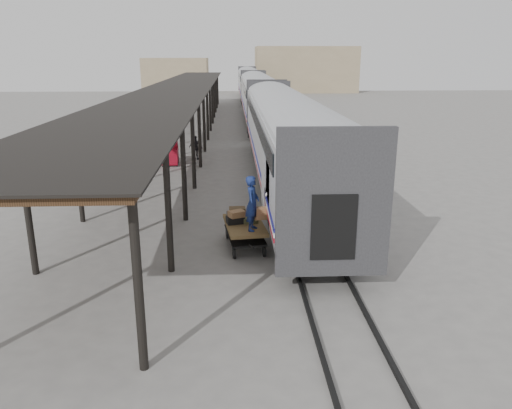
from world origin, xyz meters
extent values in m
plane|color=slate|center=(0.00, 0.00, 0.00)|extent=(160.00, 160.00, 0.00)
cube|color=silver|center=(3.20, 8.00, 2.60)|extent=(3.00, 24.00, 2.90)
cube|color=#28282B|center=(3.20, -3.90, 2.60)|extent=(3.04, 0.22, 3.50)
cube|color=black|center=(1.68, 8.00, 3.50)|extent=(0.04, 22.08, 0.65)
cube|color=black|center=(3.20, 8.00, 0.90)|extent=(2.55, 23.04, 0.50)
cube|color=silver|center=(3.20, 34.00, 2.60)|extent=(3.00, 24.00, 2.90)
cube|color=#28282B|center=(3.20, 22.10, 2.60)|extent=(3.04, 0.22, 3.50)
cube|color=black|center=(1.68, 34.00, 3.50)|extent=(0.04, 22.08, 0.65)
cube|color=black|center=(3.20, 34.00, 0.90)|extent=(2.55, 23.04, 0.50)
cube|color=silver|center=(3.20, 60.00, 2.60)|extent=(3.00, 24.00, 2.90)
cube|color=#28282B|center=(3.20, 48.10, 2.60)|extent=(3.04, 0.22, 3.50)
cube|color=black|center=(1.68, 60.00, 3.50)|extent=(0.04, 22.08, 0.65)
cube|color=black|center=(3.20, 60.00, 0.90)|extent=(2.55, 23.04, 0.50)
cube|color=black|center=(1.95, -0.50, 2.15)|extent=(0.50, 1.70, 2.00)
imported|color=white|center=(1.95, -0.50, 2.01)|extent=(0.72, 0.89, 1.72)
cube|color=olive|center=(1.55, -0.65, 1.40)|extent=(0.57, 0.25, 0.42)
cube|color=#422B19|center=(-3.40, 24.00, 4.00)|extent=(4.60, 64.00, 0.18)
cube|color=black|center=(-3.40, 24.00, 4.12)|extent=(4.90, 64.30, 0.06)
cylinder|color=black|center=(-5.45, 24.00, 2.00)|extent=(0.20, 0.20, 4.00)
cylinder|color=black|center=(-5.45, 55.00, 2.00)|extent=(0.20, 0.20, 4.00)
cylinder|color=black|center=(-1.35, -7.00, 2.00)|extent=(0.20, 0.20, 4.00)
cylinder|color=black|center=(-1.35, 24.00, 2.00)|extent=(0.20, 0.20, 4.00)
cylinder|color=black|center=(-1.35, 55.00, 2.00)|extent=(0.20, 0.20, 4.00)
cube|color=black|center=(2.48, 34.00, 0.06)|extent=(0.10, 150.00, 0.12)
cube|color=black|center=(3.92, 34.00, 0.06)|extent=(0.10, 150.00, 0.12)
cube|color=tan|center=(14.00, 78.00, 4.00)|extent=(18.00, 10.00, 8.00)
cube|color=tan|center=(-10.00, 82.00, 3.00)|extent=(12.00, 8.00, 6.00)
cube|color=brown|center=(0.96, -0.09, 0.80)|extent=(1.54, 2.54, 0.12)
cube|color=black|center=(0.96, -0.09, 0.45)|extent=(1.43, 2.42, 0.06)
cylinder|color=black|center=(0.58, -1.09, 0.20)|extent=(0.13, 0.41, 0.40)
cylinder|color=black|center=(1.57, -0.97, 0.20)|extent=(0.13, 0.41, 0.40)
cylinder|color=black|center=(0.35, 0.79, 0.20)|extent=(0.13, 0.41, 0.40)
cylinder|color=black|center=(1.34, 0.92, 0.20)|extent=(0.13, 0.41, 0.40)
cube|color=#333335|center=(0.68, 0.45, 0.98)|extent=(0.70, 0.49, 0.23)
cube|color=olive|center=(1.13, 0.68, 0.95)|extent=(0.55, 0.42, 0.18)
cube|color=black|center=(0.64, -0.04, 0.98)|extent=(0.66, 0.53, 0.23)
cube|color=#46492B|center=(1.16, -0.01, 0.95)|extent=(0.54, 0.42, 0.18)
cube|color=#49351D|center=(0.72, 0.39, 1.18)|extent=(0.58, 0.44, 0.20)
cube|color=olive|center=(0.69, -0.07, 1.20)|extent=(0.63, 0.56, 0.21)
cube|color=maroon|center=(-3.21, 13.81, 0.56)|extent=(1.00, 1.58, 0.92)
cube|color=maroon|center=(-3.23, 14.22, 1.17)|extent=(0.90, 0.66, 0.36)
cylinder|color=black|center=(-3.59, 13.23, 0.18)|extent=(0.14, 0.37, 0.37)
cylinder|color=black|center=(-2.77, 13.27, 0.18)|extent=(0.14, 0.37, 0.37)
cylinder|color=black|center=(-3.65, 14.35, 0.18)|extent=(0.14, 0.37, 0.37)
cylinder|color=black|center=(-2.83, 14.39, 0.18)|extent=(0.14, 0.37, 0.37)
imported|color=navy|center=(1.20, -0.74, 1.77)|extent=(0.58, 0.75, 1.82)
imported|color=black|center=(-1.77, 15.26, 0.76)|extent=(0.97, 0.63, 1.53)
camera|label=1|loc=(0.59, -16.24, 6.36)|focal=35.00mm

